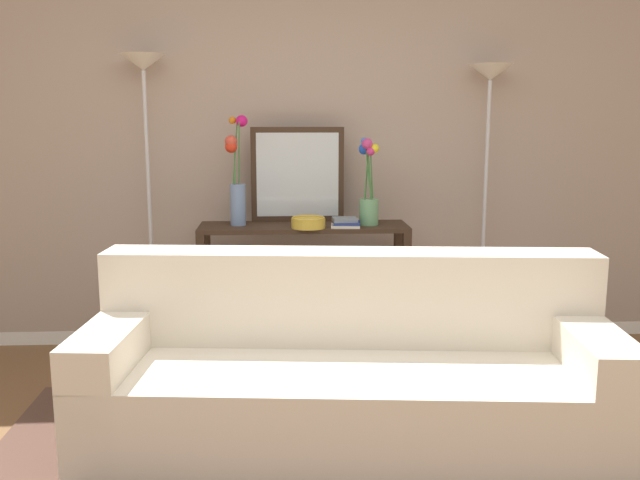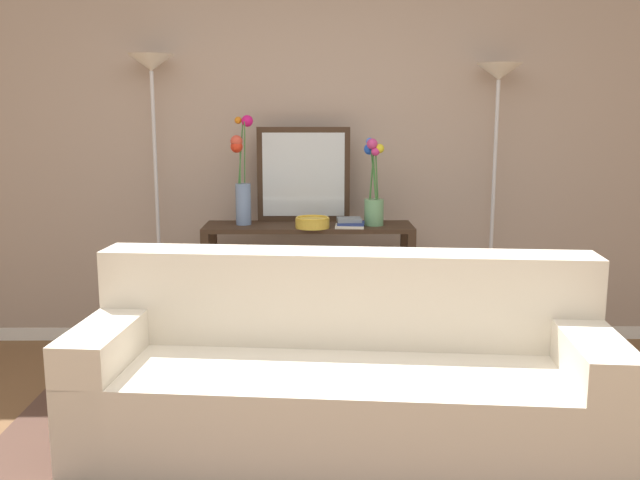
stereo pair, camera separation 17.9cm
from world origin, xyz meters
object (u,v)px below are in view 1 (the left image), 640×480
object	(u,v)px
wall_mirror	(298,175)
vase_short_flowers	(369,192)
floor_lamp_left	(146,121)
floor_lamp_right	(488,128)
vase_tall_flowers	(237,180)
couch	(349,378)
fruit_bowl	(308,222)
book_row_under_console	(251,349)
book_stack	(346,223)
console_table	(304,267)

from	to	relation	value
wall_mirror	vase_short_flowers	distance (m)	0.48
floor_lamp_left	floor_lamp_right	bearing A→B (deg)	0.00
floor_lamp_left	vase_tall_flowers	size ratio (longest dim) A/B	2.82
vase_short_flowers	vase_tall_flowers	bearing A→B (deg)	177.29
vase_short_flowers	couch	bearing A→B (deg)	-101.16
vase_short_flowers	fruit_bowl	xyz separation A→B (m)	(-0.38, -0.09, -0.17)
floor_lamp_left	vase_tall_flowers	distance (m)	0.68
vase_tall_flowers	book_row_under_console	xyz separation A→B (m)	(0.07, -0.02, -1.08)
fruit_bowl	book_stack	world-z (taller)	fruit_bowl
console_table	vase_tall_flowers	world-z (taller)	vase_tall_flowers
console_table	floor_lamp_left	size ratio (longest dim) A/B	0.68
vase_tall_flowers	console_table	bearing A→B (deg)	-2.23
book_row_under_console	wall_mirror	bearing A→B (deg)	26.33
floor_lamp_left	book_stack	world-z (taller)	floor_lamp_left
fruit_bowl	book_row_under_console	size ratio (longest dim) A/B	0.54
console_table	vase_short_flowers	world-z (taller)	vase_short_flowers
floor_lamp_left	floor_lamp_right	xyz separation A→B (m)	(2.16, 0.00, -0.04)
wall_mirror	couch	bearing A→B (deg)	-81.37
wall_mirror	vase_tall_flowers	size ratio (longest dim) A/B	0.89
wall_mirror	book_stack	size ratio (longest dim) A/B	3.22
floor_lamp_right	fruit_bowl	world-z (taller)	floor_lamp_right
wall_mirror	vase_short_flowers	bearing A→B (deg)	-22.00
fruit_bowl	floor_lamp_left	bearing A→B (deg)	165.41
couch	fruit_bowl	bearing A→B (deg)	97.79
console_table	wall_mirror	size ratio (longest dim) A/B	2.16
fruit_bowl	couch	bearing A→B (deg)	-82.21
floor_lamp_left	book_stack	distance (m)	1.39
console_table	floor_lamp_left	world-z (taller)	floor_lamp_left
console_table	floor_lamp_left	xyz separation A→B (m)	(-0.97, 0.14, 0.91)
couch	vase_short_flowers	bearing A→B (deg)	78.84
couch	wall_mirror	bearing A→B (deg)	98.63
floor_lamp_right	wall_mirror	distance (m)	1.25
couch	book_stack	size ratio (longest dim) A/B	13.28
couch	book_row_under_console	world-z (taller)	couch
couch	floor_lamp_left	world-z (taller)	floor_lamp_left
couch	floor_lamp_right	xyz separation A→B (m)	(1.01, 1.34, 1.14)
book_stack	fruit_bowl	bearing A→B (deg)	-177.29
floor_lamp_left	couch	bearing A→B (deg)	-49.40
fruit_bowl	book_stack	xyz separation A→B (m)	(0.23, 0.01, -0.01)
floor_lamp_right	book_row_under_console	xyz separation A→B (m)	(-1.53, -0.14, -1.40)
console_table	book_stack	world-z (taller)	book_stack
book_row_under_console	couch	bearing A→B (deg)	-66.68
vase_tall_flowers	fruit_bowl	bearing A→B (deg)	-16.74
couch	fruit_bowl	xyz separation A→B (m)	(-0.15, 1.08, 0.57)
console_table	fruit_bowl	world-z (taller)	fruit_bowl
wall_mirror	fruit_bowl	world-z (taller)	wall_mirror
floor_lamp_left	book_stack	bearing A→B (deg)	-11.47
floor_lamp_left	wall_mirror	distance (m)	1.00
vase_short_flowers	book_stack	bearing A→B (deg)	-151.26
couch	wall_mirror	distance (m)	1.60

